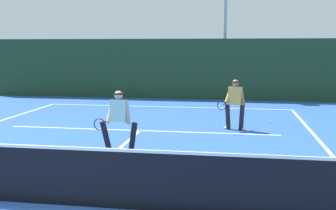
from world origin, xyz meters
The scene contains 11 objects.
ground_plane centered at (0.00, 0.00, 0.00)m, with size 80.00×80.00×0.00m, color #2B57AB.
court_line_baseline_far centered at (0.00, 11.53, 0.00)m, with size 10.72×0.10×0.01m, color white.
court_line_service centered at (0.00, 6.27, 0.00)m, with size 8.74×0.10×0.01m, color white.
court_line_centre centered at (0.00, 3.20, 0.00)m, with size 0.10×6.40×0.01m, color white.
tennis_net centered at (0.00, 0.00, 0.52)m, with size 11.74×0.09×1.06m.
player_near centered at (0.12, 3.48, 0.86)m, with size 1.00×0.82×1.58m.
player_far centered at (2.96, 6.90, 0.89)m, with size 0.91×0.90×1.62m.
tennis_ball centered at (-1.82, 8.79, 0.03)m, with size 0.07×0.07×0.07m, color #D1E033.
tennis_ball_extra centered at (4.20, 8.32, 0.03)m, with size 0.07×0.07×0.07m, color #D1E033.
back_fence_windscreen centered at (0.00, 14.38, 1.52)m, with size 20.28×0.12×3.04m, color #1F3A22.
light_pole centered at (2.39, 15.19, 4.21)m, with size 0.55×0.44×6.78m.
Camera 1 is at (2.96, -6.29, 2.66)m, focal length 44.11 mm.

